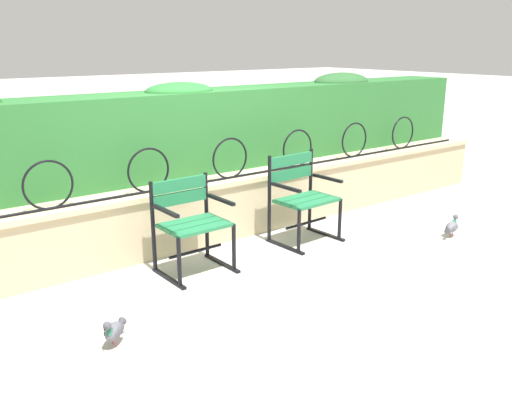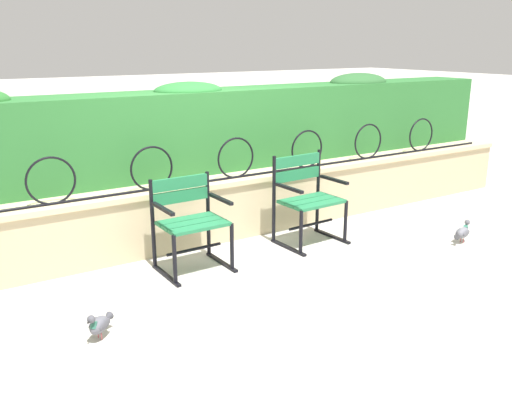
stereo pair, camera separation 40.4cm
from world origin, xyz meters
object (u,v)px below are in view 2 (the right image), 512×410
object	(u,v)px
park_chair_left	(189,220)
park_chair_right	(307,196)
pigeon_far_side	(99,324)
pigeon_near_chairs	(463,232)

from	to	relation	value
park_chair_left	park_chair_right	bearing A→B (deg)	0.06
park_chair_right	park_chair_left	bearing A→B (deg)	-179.94
park_chair_right	pigeon_far_side	bearing A→B (deg)	-161.31
pigeon_near_chairs	park_chair_left	bearing A→B (deg)	161.16
park_chair_left	park_chair_right	size ratio (longest dim) A/B	0.92
park_chair_right	pigeon_far_side	size ratio (longest dim) A/B	3.80
pigeon_near_chairs	pigeon_far_side	world-z (taller)	same
park_chair_left	pigeon_near_chairs	distance (m)	2.79
pigeon_near_chairs	pigeon_far_side	distance (m)	3.70
park_chair_left	pigeon_near_chairs	size ratio (longest dim) A/B	2.86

